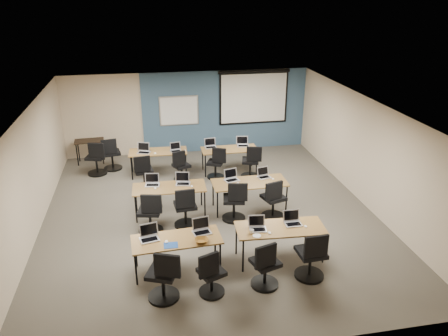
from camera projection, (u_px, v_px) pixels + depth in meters
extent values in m
cube|color=#6B6354|center=(210.00, 213.00, 10.85)|extent=(8.00, 9.00, 0.02)
cube|color=white|center=(208.00, 107.00, 9.80)|extent=(8.00, 9.00, 0.02)
cube|color=beige|center=(188.00, 113.00, 14.40)|extent=(8.00, 0.04, 2.70)
cube|color=beige|center=(257.00, 279.00, 6.25)|extent=(8.00, 0.04, 2.70)
cube|color=beige|center=(30.00, 175.00, 9.64)|extent=(0.04, 9.00, 2.70)
cube|color=beige|center=(365.00, 152.00, 11.01)|extent=(0.04, 9.00, 2.70)
cube|color=#3D5977|center=(225.00, 111.00, 14.59)|extent=(5.50, 0.04, 2.70)
cube|color=#BCBCBC|center=(179.00, 111.00, 14.25)|extent=(1.28, 0.02, 0.98)
cube|color=white|center=(179.00, 111.00, 14.24)|extent=(1.20, 0.02, 0.90)
cube|color=black|center=(254.00, 97.00, 14.53)|extent=(2.32, 0.03, 1.82)
cube|color=white|center=(254.00, 98.00, 14.53)|extent=(2.20, 0.02, 1.62)
cylinder|color=black|center=(254.00, 72.00, 14.19)|extent=(2.40, 0.10, 0.10)
cube|color=olive|center=(177.00, 239.00, 8.39)|extent=(1.72, 0.72, 0.03)
cylinder|color=black|center=(136.00, 269.00, 8.13)|extent=(0.04, 0.04, 0.70)
cylinder|color=black|center=(220.00, 260.00, 8.40)|extent=(0.04, 0.04, 0.70)
cylinder|color=black|center=(136.00, 251.00, 8.67)|extent=(0.04, 0.04, 0.70)
cylinder|color=black|center=(215.00, 243.00, 8.94)|extent=(0.04, 0.04, 0.70)
cube|color=brown|center=(280.00, 228.00, 8.79)|extent=(1.79, 0.75, 0.03)
cylinder|color=black|center=(243.00, 256.00, 8.50)|extent=(0.04, 0.04, 0.70)
cylinder|color=black|center=(324.00, 248.00, 8.79)|extent=(0.04, 0.04, 0.70)
cylinder|color=black|center=(236.00, 239.00, 9.07)|extent=(0.04, 0.04, 0.70)
cylinder|color=black|center=(312.00, 232.00, 9.36)|extent=(0.04, 0.04, 0.70)
cube|color=#9E5E2C|center=(169.00, 188.00, 10.55)|extent=(1.76, 0.73, 0.03)
cylinder|color=black|center=(136.00, 210.00, 10.27)|extent=(0.04, 0.04, 0.70)
cylinder|color=black|center=(205.00, 204.00, 10.56)|extent=(0.04, 0.04, 0.70)
cylinder|color=black|center=(136.00, 198.00, 10.83)|extent=(0.04, 0.04, 0.70)
cylinder|color=black|center=(201.00, 193.00, 11.11)|extent=(0.04, 0.04, 0.70)
cube|color=brown|center=(250.00, 183.00, 10.82)|extent=(1.86, 0.77, 0.03)
cylinder|color=black|center=(218.00, 205.00, 10.51)|extent=(0.04, 0.04, 0.70)
cylinder|color=black|center=(286.00, 199.00, 10.81)|extent=(0.04, 0.04, 0.70)
cylinder|color=black|center=(213.00, 193.00, 11.11)|extent=(0.04, 0.04, 0.70)
cylinder|color=black|center=(279.00, 188.00, 11.40)|extent=(0.04, 0.04, 0.70)
cube|color=brown|center=(158.00, 152.00, 12.84)|extent=(1.69, 0.70, 0.03)
cylinder|color=black|center=(132.00, 169.00, 12.58)|extent=(0.04, 0.04, 0.70)
cylinder|color=black|center=(186.00, 165.00, 12.85)|extent=(0.04, 0.04, 0.70)
cylinder|color=black|center=(132.00, 161.00, 13.11)|extent=(0.04, 0.04, 0.70)
cylinder|color=black|center=(184.00, 158.00, 13.38)|extent=(0.04, 0.04, 0.70)
cube|color=brown|center=(229.00, 149.00, 13.02)|extent=(1.67, 0.69, 0.03)
cylinder|color=black|center=(205.00, 166.00, 12.77)|extent=(0.04, 0.04, 0.70)
cylinder|color=black|center=(257.00, 162.00, 13.03)|extent=(0.04, 0.04, 0.70)
cylinder|color=black|center=(203.00, 159.00, 13.29)|extent=(0.04, 0.04, 0.70)
cylinder|color=black|center=(252.00, 156.00, 13.55)|extent=(0.04, 0.04, 0.70)
cube|color=silver|center=(149.00, 239.00, 8.35)|extent=(0.36, 0.26, 0.02)
cube|color=black|center=(149.00, 239.00, 8.32)|extent=(0.30, 0.15, 0.00)
cube|color=silver|center=(149.00, 230.00, 8.42)|extent=(0.36, 0.07, 0.25)
cube|color=black|center=(149.00, 230.00, 8.41)|extent=(0.31, 0.05, 0.20)
ellipsoid|color=white|center=(166.00, 242.00, 8.27)|extent=(0.08, 0.11, 0.04)
cylinder|color=black|center=(164.00, 296.00, 7.91)|extent=(0.57, 0.57, 0.05)
cylinder|color=black|center=(163.00, 286.00, 7.82)|extent=(0.06, 0.06, 0.51)
cube|color=black|center=(162.00, 272.00, 7.71)|extent=(0.51, 0.51, 0.08)
cube|color=black|center=(167.00, 266.00, 7.42)|extent=(0.46, 0.06, 0.44)
cube|color=#ADAEB8|center=(202.00, 233.00, 8.58)|extent=(0.35, 0.26, 0.02)
cube|color=black|center=(202.00, 233.00, 8.56)|extent=(0.30, 0.15, 0.00)
cube|color=#ADAEB8|center=(201.00, 223.00, 8.65)|extent=(0.35, 0.06, 0.24)
cube|color=black|center=(201.00, 223.00, 8.65)|extent=(0.31, 0.05, 0.20)
ellipsoid|color=white|center=(206.00, 237.00, 8.42)|extent=(0.09, 0.11, 0.04)
cylinder|color=black|center=(212.00, 292.00, 8.03)|extent=(0.48, 0.48, 0.05)
cylinder|color=black|center=(212.00, 283.00, 7.95)|extent=(0.06, 0.06, 0.43)
cube|color=black|center=(211.00, 272.00, 7.86)|extent=(0.43, 0.43, 0.08)
cube|color=black|center=(209.00, 265.00, 7.57)|extent=(0.39, 0.06, 0.44)
cube|color=silver|center=(258.00, 230.00, 8.68)|extent=(0.33, 0.24, 0.02)
cube|color=black|center=(258.00, 230.00, 8.66)|extent=(0.28, 0.14, 0.00)
cube|color=silver|center=(257.00, 221.00, 8.75)|extent=(0.33, 0.06, 0.23)
cube|color=black|center=(257.00, 221.00, 8.75)|extent=(0.29, 0.04, 0.19)
ellipsoid|color=white|center=(269.00, 233.00, 8.57)|extent=(0.08, 0.11, 0.03)
cylinder|color=black|center=(264.00, 284.00, 8.24)|extent=(0.53, 0.53, 0.05)
cylinder|color=black|center=(265.00, 275.00, 8.16)|extent=(0.06, 0.06, 0.47)
cube|color=black|center=(265.00, 262.00, 8.05)|extent=(0.47, 0.47, 0.08)
cube|color=black|center=(266.00, 256.00, 7.75)|extent=(0.43, 0.06, 0.44)
cube|color=#B7B7C3|center=(293.00, 224.00, 8.88)|extent=(0.34, 0.25, 0.02)
cube|color=black|center=(293.00, 224.00, 8.86)|extent=(0.29, 0.14, 0.00)
cube|color=#B7B7C3|center=(291.00, 215.00, 8.95)|extent=(0.34, 0.06, 0.24)
cube|color=black|center=(291.00, 216.00, 8.94)|extent=(0.30, 0.04, 0.19)
ellipsoid|color=white|center=(306.00, 226.00, 8.80)|extent=(0.06, 0.09, 0.03)
cylinder|color=black|center=(309.00, 275.00, 8.49)|extent=(0.57, 0.57, 0.05)
cylinder|color=black|center=(310.00, 265.00, 8.40)|extent=(0.06, 0.06, 0.51)
cube|color=black|center=(311.00, 252.00, 8.29)|extent=(0.51, 0.51, 0.08)
cube|color=black|center=(316.00, 246.00, 7.97)|extent=(0.46, 0.06, 0.44)
cube|color=silver|center=(152.00, 185.00, 10.62)|extent=(0.34, 0.25, 0.02)
cube|color=black|center=(152.00, 185.00, 10.60)|extent=(0.29, 0.15, 0.00)
cube|color=silver|center=(152.00, 178.00, 10.69)|extent=(0.34, 0.06, 0.24)
cube|color=black|center=(152.00, 178.00, 10.69)|extent=(0.30, 0.04, 0.19)
ellipsoid|color=white|center=(155.00, 188.00, 10.45)|extent=(0.09, 0.12, 0.04)
cylinder|color=black|center=(151.00, 230.00, 10.03)|extent=(0.56, 0.56, 0.05)
cylinder|color=black|center=(150.00, 222.00, 9.95)|extent=(0.06, 0.06, 0.50)
cube|color=black|center=(150.00, 211.00, 9.83)|extent=(0.50, 0.50, 0.08)
cube|color=black|center=(151.00, 204.00, 9.53)|extent=(0.46, 0.06, 0.44)
cube|color=#B6B6B6|center=(183.00, 184.00, 10.69)|extent=(0.35, 0.25, 0.02)
cube|color=black|center=(183.00, 184.00, 10.67)|extent=(0.29, 0.15, 0.00)
cube|color=#B6B6B6|center=(182.00, 177.00, 10.76)|extent=(0.35, 0.06, 0.24)
cube|color=black|center=(182.00, 177.00, 10.75)|extent=(0.30, 0.05, 0.20)
ellipsoid|color=white|center=(192.00, 186.00, 10.56)|extent=(0.06, 0.10, 0.03)
cylinder|color=black|center=(186.00, 224.00, 10.29)|extent=(0.55, 0.55, 0.05)
cylinder|color=black|center=(186.00, 216.00, 10.21)|extent=(0.06, 0.06, 0.49)
cube|color=black|center=(185.00, 205.00, 10.10)|extent=(0.49, 0.49, 0.08)
cube|color=black|center=(185.00, 199.00, 9.79)|extent=(0.44, 0.06, 0.44)
cube|color=silver|center=(232.00, 180.00, 10.89)|extent=(0.35, 0.25, 0.02)
cube|color=black|center=(232.00, 180.00, 10.86)|extent=(0.29, 0.15, 0.00)
cube|color=silver|center=(231.00, 173.00, 10.96)|extent=(0.35, 0.06, 0.24)
cube|color=black|center=(231.00, 173.00, 10.95)|extent=(0.30, 0.05, 0.20)
ellipsoid|color=white|center=(238.00, 183.00, 10.72)|extent=(0.07, 0.10, 0.03)
cylinder|color=black|center=(234.00, 218.00, 10.57)|extent=(0.57, 0.57, 0.05)
cylinder|color=black|center=(234.00, 210.00, 10.49)|extent=(0.06, 0.06, 0.50)
cube|color=black|center=(234.00, 199.00, 10.37)|extent=(0.50, 0.50, 0.08)
cube|color=black|center=(238.00, 192.00, 10.07)|extent=(0.46, 0.06, 0.44)
cube|color=#AFB0BC|center=(264.00, 177.00, 11.05)|extent=(0.31, 0.23, 0.02)
cube|color=black|center=(264.00, 177.00, 11.03)|extent=(0.27, 0.13, 0.00)
cube|color=#AFB0BC|center=(263.00, 171.00, 11.12)|extent=(0.31, 0.06, 0.22)
cube|color=black|center=(263.00, 171.00, 11.11)|extent=(0.28, 0.04, 0.18)
ellipsoid|color=white|center=(273.00, 179.00, 10.96)|extent=(0.07, 0.10, 0.03)
cylinder|color=black|center=(273.00, 216.00, 10.67)|extent=(0.56, 0.56, 0.05)
cylinder|color=black|center=(273.00, 208.00, 10.58)|extent=(0.06, 0.06, 0.49)
cube|color=black|center=(273.00, 197.00, 10.47)|extent=(0.49, 0.49, 0.08)
cube|color=black|center=(274.00, 191.00, 10.16)|extent=(0.45, 0.06, 0.44)
cube|color=silver|center=(144.00, 153.00, 12.69)|extent=(0.36, 0.26, 0.02)
cube|color=black|center=(144.00, 152.00, 12.66)|extent=(0.30, 0.15, 0.00)
cube|color=silver|center=(143.00, 147.00, 12.76)|extent=(0.36, 0.07, 0.25)
cube|color=black|center=(143.00, 147.00, 12.76)|extent=(0.32, 0.05, 0.20)
ellipsoid|color=white|center=(155.00, 153.00, 12.63)|extent=(0.09, 0.12, 0.04)
cylinder|color=black|center=(145.00, 187.00, 12.22)|extent=(0.54, 0.54, 0.05)
cylinder|color=black|center=(144.00, 180.00, 12.13)|extent=(0.06, 0.06, 0.48)
cube|color=black|center=(144.00, 170.00, 12.02)|extent=(0.48, 0.48, 0.08)
cube|color=black|center=(142.00, 164.00, 11.71)|extent=(0.44, 0.06, 0.44)
cube|color=silver|center=(176.00, 151.00, 12.81)|extent=(0.31, 0.23, 0.02)
cube|color=black|center=(176.00, 151.00, 12.78)|extent=(0.27, 0.13, 0.00)
cube|color=silver|center=(175.00, 146.00, 12.87)|extent=(0.31, 0.06, 0.22)
cube|color=black|center=(175.00, 146.00, 12.86)|extent=(0.28, 0.04, 0.18)
ellipsoid|color=white|center=(185.00, 151.00, 12.84)|extent=(0.07, 0.10, 0.03)
cylinder|color=black|center=(182.00, 179.00, 12.67)|extent=(0.48, 0.48, 0.05)
cylinder|color=black|center=(182.00, 174.00, 12.60)|extent=(0.06, 0.06, 0.42)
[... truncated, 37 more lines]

